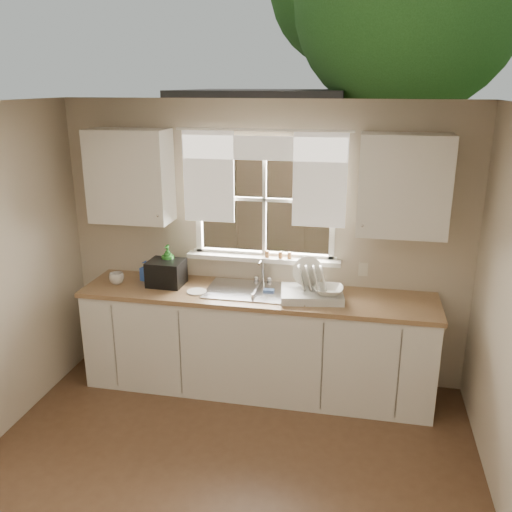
% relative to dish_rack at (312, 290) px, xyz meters
% --- Properties ---
extents(room_walls, '(3.62, 4.02, 2.50)m').
position_rel_dish_rack_xyz_m(room_walls, '(-0.47, -1.73, 0.26)').
color(room_walls, beige).
rests_on(room_walls, ground).
extents(ceiling, '(3.60, 4.00, 0.02)m').
position_rel_dish_rack_xyz_m(ceiling, '(-0.47, -1.67, 1.52)').
color(ceiling, silver).
rests_on(ceiling, room_walls).
extents(window, '(1.38, 0.16, 1.06)m').
position_rel_dish_rack_xyz_m(window, '(-0.47, 0.34, 0.51)').
color(window, white).
rests_on(window, room_walls).
extents(curtains, '(1.50, 0.03, 0.81)m').
position_rel_dish_rack_xyz_m(curtains, '(-0.47, 0.28, 0.96)').
color(curtains, white).
rests_on(curtains, room_walls).
extents(base_cabinets, '(3.00, 0.62, 0.87)m').
position_rel_dish_rack_xyz_m(base_cabinets, '(-0.47, 0.01, -0.54)').
color(base_cabinets, white).
rests_on(base_cabinets, ground).
extents(countertop, '(3.04, 0.65, 0.04)m').
position_rel_dish_rack_xyz_m(countertop, '(-0.47, 0.01, -0.09)').
color(countertop, '#95704A').
rests_on(countertop, base_cabinets).
extents(upper_cabinet_left, '(0.70, 0.33, 0.80)m').
position_rel_dish_rack_xyz_m(upper_cabinet_left, '(-1.62, 0.16, 0.87)').
color(upper_cabinet_left, white).
rests_on(upper_cabinet_left, room_walls).
extents(upper_cabinet_right, '(0.70, 0.33, 0.80)m').
position_rel_dish_rack_xyz_m(upper_cabinet_right, '(0.68, 0.16, 0.87)').
color(upper_cabinet_right, white).
rests_on(upper_cabinet_right, room_walls).
extents(wall_outlet, '(0.08, 0.01, 0.12)m').
position_rel_dish_rack_xyz_m(wall_outlet, '(0.41, 0.32, 0.10)').
color(wall_outlet, beige).
rests_on(wall_outlet, room_walls).
extents(sill_jars, '(0.24, 0.04, 0.06)m').
position_rel_dish_rack_xyz_m(sill_jars, '(-0.32, 0.27, 0.20)').
color(sill_jars, brown).
rests_on(sill_jars, window).
extents(backyard, '(20.00, 10.00, 6.13)m').
position_rel_dish_rack_xyz_m(backyard, '(0.11, 6.75, 2.48)').
color(backyard, '#335421').
rests_on(backyard, ground).
extents(sink, '(0.88, 0.52, 0.40)m').
position_rel_dish_rack_xyz_m(sink, '(-0.47, 0.05, -0.14)').
color(sink, '#B7B7BC').
rests_on(sink, countertop).
extents(dish_rack, '(0.56, 0.45, 0.32)m').
position_rel_dish_rack_xyz_m(dish_rack, '(0.00, 0.00, 0.00)').
color(dish_rack, silver).
rests_on(dish_rack, countertop).
extents(bowl, '(0.25, 0.25, 0.06)m').
position_rel_dish_rack_xyz_m(bowl, '(0.14, -0.05, 0.03)').
color(bowl, white).
rests_on(bowl, dish_rack).
extents(soap_bottle_a, '(0.14, 0.14, 0.34)m').
position_rel_dish_rack_xyz_m(soap_bottle_a, '(-1.30, 0.13, 0.11)').
color(soap_bottle_a, '#2E862B').
rests_on(soap_bottle_a, countertop).
extents(soap_bottle_b, '(0.10, 0.10, 0.18)m').
position_rel_dish_rack_xyz_m(soap_bottle_b, '(-1.52, 0.12, 0.02)').
color(soap_bottle_b, blue).
rests_on(soap_bottle_b, countertop).
extents(soap_bottle_c, '(0.19, 0.19, 0.18)m').
position_rel_dish_rack_xyz_m(soap_bottle_c, '(-1.21, 0.17, 0.03)').
color(soap_bottle_c, '#EDECC3').
rests_on(soap_bottle_c, countertop).
extents(saucer, '(0.17, 0.17, 0.01)m').
position_rel_dish_rack_xyz_m(saucer, '(-0.97, -0.08, -0.06)').
color(saucer, white).
rests_on(saucer, countertop).
extents(cup, '(0.17, 0.17, 0.10)m').
position_rel_dish_rack_xyz_m(cup, '(-1.74, -0.02, -0.01)').
color(cup, beige).
rests_on(cup, countertop).
extents(black_appliance, '(0.31, 0.27, 0.22)m').
position_rel_dish_rack_xyz_m(black_appliance, '(-1.29, 0.05, 0.05)').
color(black_appliance, black).
rests_on(black_appliance, countertop).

